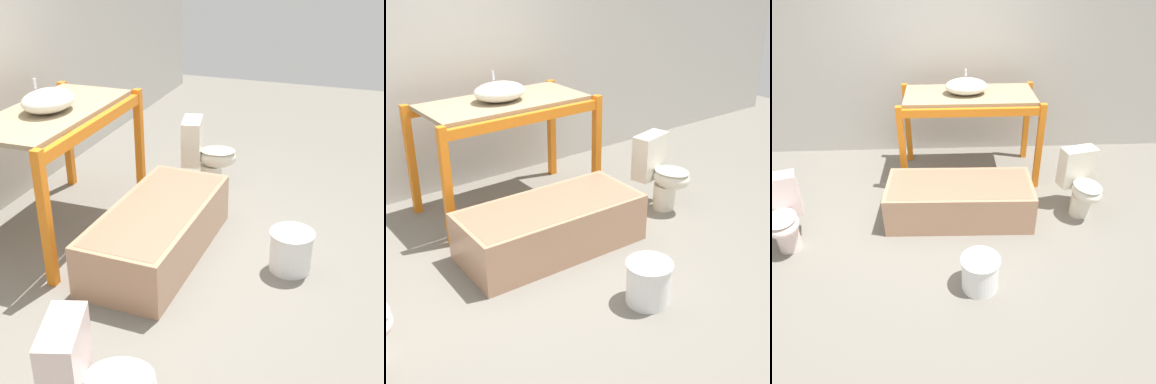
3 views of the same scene
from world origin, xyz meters
The scene contains 7 objects.
ground_plane centered at (0.00, 0.00, 0.00)m, with size 12.00×12.00×0.00m, color slate.
shelving_rack centered at (0.39, 1.11, 0.89)m, with size 1.66×0.86×1.07m.
sink_basin centered at (0.35, 1.10, 1.15)m, with size 0.49×0.38×0.26m.
bathtub_main centered at (0.23, 0.13, 0.24)m, with size 1.56×0.73×0.43m.
toilet_near centered at (-1.49, -0.25, 0.38)m, with size 0.48×0.61×0.72m.
toilet_far centered at (1.54, 0.17, 0.38)m, with size 0.44×0.59×0.72m.
bucket_white centered at (0.36, -0.90, 0.17)m, with size 0.34×0.34×0.32m.
Camera 1 is at (-3.16, -1.34, 2.35)m, focal length 50.00 mm.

